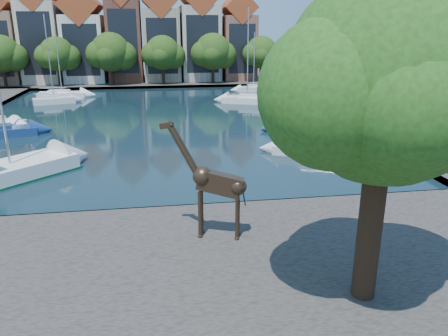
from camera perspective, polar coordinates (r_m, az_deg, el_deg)
The scene contains 27 objects.
ground at distance 23.25m, azimuth -9.83°, elevation -6.13°, with size 160.00×160.00×0.00m, color #38332B.
water_basin at distance 46.20m, azimuth -9.56°, elevation 6.15°, with size 38.00×50.00×0.08m, color black.
near_quay at distance 16.96m, azimuth -10.11°, elevation -15.04°, with size 50.00×14.00×0.50m, color #45403C.
far_quay at distance 77.78m, azimuth -9.45°, elevation 11.12°, with size 60.00×16.00×0.50m, color #45403C.
right_quay at distance 52.16m, azimuth 19.26°, elevation 6.98°, with size 14.00×52.00×0.50m, color #45403C.
plane_tree at distance 14.15m, azimuth 20.82°, elevation 9.75°, with size 8.32×6.40×10.62m.
townhouse_west_end at distance 80.80m, azimuth -26.83°, elevation 14.81°, with size 5.44×9.18×14.93m.
townhouse_west_mid at distance 79.23m, azimuth -22.64°, elevation 15.95°, with size 5.94×9.18×16.79m.
townhouse_west_inner at distance 78.05m, azimuth -17.76°, elevation 15.79°, with size 6.43×9.18×15.15m.
townhouse_center at distance 77.36m, azimuth -12.87°, elevation 16.92°, with size 5.44×9.18×16.93m.
townhouse_east_inner at distance 77.24m, azimuth -8.20°, elevation 16.70°, with size 5.94×9.18×15.79m.
townhouse_east_mid at distance 77.62m, azimuth -3.19°, elevation 17.13°, with size 6.43×9.18×16.65m.
townhouse_east_end at distance 78.56m, azimuth 1.74°, elevation 16.44°, with size 5.44×9.18×14.43m.
far_tree_far_west at distance 75.32m, azimuth -27.01°, elevation 13.00°, with size 7.28×5.60×7.68m.
far_tree_west at distance 73.32m, azimuth -20.90°, elevation 13.59°, with size 6.76×5.20×7.36m.
far_tree_mid_west at distance 72.14m, azimuth -14.50°, elevation 14.30°, with size 7.80×6.00×8.00m.
far_tree_mid_east at distance 71.86m, azimuth -7.94°, elevation 14.54°, with size 7.02×5.40×7.52m.
far_tree_east at distance 72.46m, azimuth -1.39°, elevation 14.81°, with size 7.54×5.80×7.84m.
far_tree_far_east at distance 73.93m, azimuth 4.97°, elevation 14.70°, with size 6.76×5.20×7.36m.
giraffe_statue at distance 18.74m, azimuth -1.37°, elevation -1.90°, with size 3.55×1.35×5.15m.
sailboat_left_b at distance 43.55m, azimuth -27.26°, elevation 4.46°, with size 6.49×3.48×11.93m.
sailboat_left_d at distance 59.25m, azimuth -21.33°, elevation 8.43°, with size 5.23×3.16×10.63m.
sailboat_left_e at distance 64.32m, azimuth -20.39°, elevation 9.13°, with size 6.34×2.43×9.07m.
sailboat_right_a at distance 33.76m, azimuth 11.08°, elevation 2.62°, with size 5.71×3.91×9.05m.
sailboat_right_b at distance 42.25m, azimuth 11.23°, elevation 5.87°, with size 7.26×3.12×13.28m.
sailboat_right_c at distance 55.71m, azimuth 3.03°, elevation 9.10°, with size 6.45×4.29×11.42m.
sailboat_right_d at distance 65.81m, azimuth 3.88°, elevation 10.43°, with size 4.92×1.98×8.45m.
Camera 1 is at (0.70, -21.23, 9.46)m, focal length 35.00 mm.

